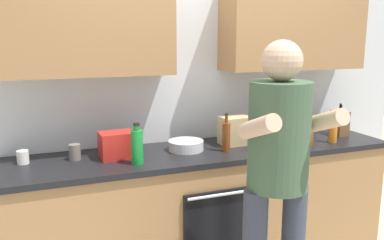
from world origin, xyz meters
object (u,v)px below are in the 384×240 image
at_px(person_standing, 278,166).
at_px(cup_ceramic, 252,133).
at_px(cup_coffee, 23,157).
at_px(bottle_oil, 274,131).
at_px(bottle_juice, 333,130).
at_px(bottle_soda, 137,146).
at_px(bottle_water, 292,125).
at_px(cup_stoneware, 75,152).
at_px(knife_block, 339,123).
at_px(bottle_syrup, 309,130).
at_px(bottle_soy, 263,136).
at_px(mixing_bowl, 186,145).
at_px(bottle_vinegar, 226,136).
at_px(grocery_bag_crisps, 117,145).
at_px(grocery_bag_bread, 235,131).

xyz_separation_m(person_standing, cup_ceramic, (0.37, 0.96, -0.06)).
bearing_deg(cup_coffee, bottle_oil, -9.11).
xyz_separation_m(person_standing, bottle_oil, (0.37, 0.63, 0.03)).
bearing_deg(person_standing, bottle_juice, 35.30).
bearing_deg(cup_ceramic, person_standing, -111.06).
bearing_deg(bottle_soda, bottle_water, 7.12).
bearing_deg(bottle_juice, cup_stoneware, 173.02).
bearing_deg(knife_block, bottle_oil, -165.78).
height_order(bottle_water, bottle_syrup, bottle_water).
height_order(bottle_soda, bottle_soy, bottle_soy).
height_order(person_standing, cup_stoneware, person_standing).
bearing_deg(mixing_bowl, bottle_vinegar, -24.84).
xyz_separation_m(bottle_soda, bottle_syrup, (1.32, -0.02, 0.00)).
height_order(cup_ceramic, grocery_bag_crisps, grocery_bag_crisps).
relative_size(bottle_soda, grocery_bag_crisps, 1.18).
bearing_deg(mixing_bowl, cup_ceramic, 11.70).
bearing_deg(bottle_syrup, person_standing, -137.03).
bearing_deg(grocery_bag_crisps, cup_ceramic, 6.84).
relative_size(person_standing, bottle_syrup, 6.07).
xyz_separation_m(cup_coffee, grocery_bag_crisps, (0.60, -0.08, 0.05)).
bearing_deg(bottle_water, bottle_soda, -172.88).
bearing_deg(bottle_vinegar, cup_coffee, 171.87).
relative_size(knife_block, grocery_bag_bread, 1.19).
distance_m(bottle_soda, bottle_syrup, 1.32).
bearing_deg(bottle_vinegar, mixing_bowl, 155.16).
bearing_deg(bottle_syrup, bottle_juice, 3.64).
height_order(bottle_vinegar, mixing_bowl, bottle_vinegar).
bearing_deg(mixing_bowl, knife_block, -0.51).
bearing_deg(cup_coffee, bottle_vinegar, -8.13).
bearing_deg(bottle_soda, grocery_bag_bread, 15.02).
distance_m(person_standing, grocery_bag_bread, 0.87).
height_order(mixing_bowl, grocery_bag_bread, grocery_bag_bread).
xyz_separation_m(bottle_juice, bottle_soy, (-0.63, -0.03, 0.01)).
bearing_deg(cup_coffee, cup_ceramic, 1.82).
bearing_deg(grocery_bag_bread, cup_ceramic, 26.10).
height_order(bottle_vinegar, bottle_oil, bottle_oil).
xyz_separation_m(bottle_syrup, cup_stoneware, (-1.69, 0.25, -0.07)).
bearing_deg(bottle_water, cup_coffee, 177.00).
bearing_deg(bottle_soda, mixing_bowl, 25.32).
distance_m(bottle_water, cup_stoneware, 1.65).
distance_m(bottle_syrup, grocery_bag_crisps, 1.43).
bearing_deg(bottle_soy, cup_stoneware, 168.52).
bearing_deg(grocery_bag_crisps, bottle_oil, -9.94).
relative_size(cup_coffee, mixing_bowl, 0.34).
distance_m(cup_ceramic, cup_coffee, 1.71).
distance_m(bottle_water, bottle_syrup, 0.18).
height_order(bottle_oil, cup_stoneware, bottle_oil).
relative_size(bottle_juice, mixing_bowl, 0.96).
bearing_deg(cup_coffee, mixing_bowl, -3.78).
distance_m(bottle_juice, knife_block, 0.28).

